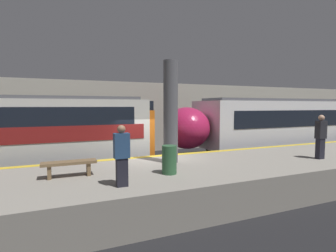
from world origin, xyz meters
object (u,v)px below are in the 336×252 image
Objects in this scene: train_modern at (327,124)px; support_pillar_near at (171,112)px; person_walking at (122,155)px; trash_bin at (169,160)px; platform_bench at (69,165)px; person_waiting at (321,136)px.

support_pillar_near is at bearing -163.88° from train_modern.
person_walking is (-2.25, -2.10, -1.00)m from support_pillar_near.
support_pillar_near is 2.10m from trash_bin.
platform_bench is at bearing -169.61° from support_pillar_near.
platform_bench is (-3.44, -0.63, -1.47)m from support_pillar_near.
train_modern reaches higher than person_walking.
person_waiting is (-8.14, -5.61, 0.14)m from train_modern.
person_waiting reaches higher than platform_bench.
trash_bin is (1.58, 0.66, -0.39)m from person_walking.
trash_bin reaches higher than platform_bench.
person_waiting is 1.12× the size of platform_bench.
person_walking is at bearing -157.41° from trash_bin.
support_pillar_near reaches higher than person_walking.
person_walking is at bearing -159.20° from train_modern.
person_walking reaches higher than trash_bin.
train_modern is at bearing 34.58° from person_waiting.
person_walking is at bearing -137.09° from support_pillar_near.
platform_bench is at bearing -165.01° from train_modern.
support_pillar_near is 2.15× the size of person_waiting.
train_modern is at bearing 14.99° from platform_bench.
person_waiting reaches higher than trash_bin.
support_pillar_near reaches higher than trash_bin.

